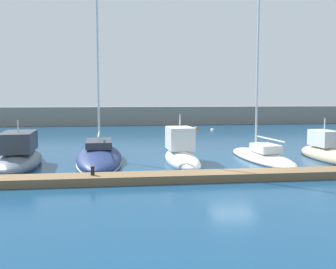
% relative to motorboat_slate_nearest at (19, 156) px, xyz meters
% --- Properties ---
extents(ground_plane, '(120.00, 120.00, 0.00)m').
position_rel_motorboat_slate_nearest_xyz_m(ground_plane, '(12.53, -3.54, -0.61)').
color(ground_plane, navy).
extents(dock_pier, '(29.46, 1.50, 0.40)m').
position_rel_motorboat_slate_nearest_xyz_m(dock_pier, '(12.53, -5.45, -0.41)').
color(dock_pier, brown).
rests_on(dock_pier, ground_plane).
extents(breakwater_seawall, '(108.00, 2.05, 2.73)m').
position_rel_motorboat_slate_nearest_xyz_m(breakwater_seawall, '(12.53, 33.39, 0.76)').
color(breakwater_seawall, gray).
rests_on(breakwater_seawall, ground_plane).
extents(motorboat_slate_nearest, '(3.05, 7.74, 3.22)m').
position_rel_motorboat_slate_nearest_xyz_m(motorboat_slate_nearest, '(0.00, 0.00, 0.00)').
color(motorboat_slate_nearest, slate).
rests_on(motorboat_slate_nearest, ground_plane).
extents(sailboat_navy_second, '(3.25, 10.41, 22.41)m').
position_rel_motorboat_slate_nearest_xyz_m(sailboat_navy_second, '(4.80, 1.19, -0.24)').
color(sailboat_navy_second, navy).
rests_on(sailboat_navy_second, ground_plane).
extents(motorboat_white_third, '(2.13, 6.67, 3.55)m').
position_rel_motorboat_slate_nearest_xyz_m(motorboat_white_third, '(10.10, -0.20, -0.02)').
color(motorboat_white_third, white).
rests_on(motorboat_white_third, ground_plane).
extents(sailboat_ivory_fourth, '(3.10, 8.46, 16.54)m').
position_rel_motorboat_slate_nearest_xyz_m(sailboat_ivory_fourth, '(15.69, 0.18, -0.34)').
color(sailboat_ivory_fourth, silver).
rests_on(sailboat_ivory_fourth, ground_plane).
extents(motorboat_sand_fifth, '(1.76, 6.42, 3.14)m').
position_rel_motorboat_slate_nearest_xyz_m(motorboat_sand_fifth, '(20.03, -0.39, -0.12)').
color(motorboat_sand_fifth, beige).
rests_on(motorboat_sand_fifth, ground_plane).
extents(mooring_buoy_white, '(0.51, 0.51, 0.51)m').
position_rel_motorboat_slate_nearest_xyz_m(mooring_buoy_white, '(17.93, 22.76, -0.61)').
color(mooring_buoy_white, white).
rests_on(mooring_buoy_white, ground_plane).
extents(mooring_buoy_orange, '(0.70, 0.70, 0.70)m').
position_rel_motorboat_slate_nearest_xyz_m(mooring_buoy_orange, '(16.16, 24.45, -0.61)').
color(mooring_buoy_orange, orange).
rests_on(mooring_buoy_orange, ground_plane).
extents(dock_bollard, '(0.20, 0.20, 0.44)m').
position_rel_motorboat_slate_nearest_xyz_m(dock_bollard, '(4.80, -5.45, 0.02)').
color(dock_bollard, black).
rests_on(dock_bollard, dock_pier).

